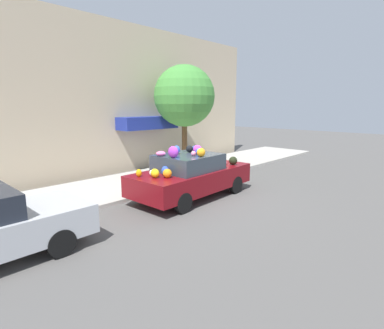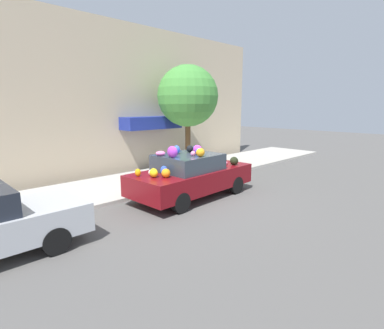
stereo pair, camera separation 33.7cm
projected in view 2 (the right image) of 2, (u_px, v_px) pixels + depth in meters
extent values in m
plane|color=#565451|center=(192.00, 197.00, 9.78)|extent=(60.00, 60.00, 0.00)
cube|color=#B2ADA3|center=(144.00, 181.00, 11.67)|extent=(24.00, 3.20, 0.11)
cube|color=#C6B293|center=(111.00, 99.00, 12.65)|extent=(18.00, 0.30, 6.41)
cube|color=navy|center=(152.00, 123.00, 13.57)|extent=(2.87, 0.90, 0.55)
cylinder|color=brown|center=(188.00, 143.00, 13.68)|extent=(0.24, 0.24, 2.30)
sphere|color=#47933D|center=(188.00, 96.00, 13.28)|extent=(2.71, 2.71, 2.71)
cylinder|color=red|center=(154.00, 180.00, 10.41)|extent=(0.20, 0.20, 0.55)
sphere|color=red|center=(153.00, 171.00, 10.35)|extent=(0.18, 0.18, 0.18)
cube|color=maroon|center=(192.00, 179.00, 9.68)|extent=(4.27, 1.95, 0.63)
cube|color=#333D47|center=(188.00, 162.00, 9.45)|extent=(1.95, 1.65, 0.50)
cylinder|color=black|center=(200.00, 177.00, 11.22)|extent=(0.59, 0.20, 0.59)
cylinder|color=black|center=(236.00, 185.00, 10.11)|extent=(0.59, 0.20, 0.59)
cylinder|color=black|center=(144.00, 191.00, 9.37)|extent=(0.59, 0.20, 0.59)
cylinder|color=black|center=(181.00, 203.00, 8.25)|extent=(0.59, 0.20, 0.59)
ellipsoid|color=blue|center=(196.00, 149.00, 10.01)|extent=(0.41, 0.44, 0.19)
sphere|color=blue|center=(199.00, 151.00, 9.38)|extent=(0.21, 0.21, 0.20)
sphere|color=brown|center=(202.00, 160.00, 10.86)|extent=(0.23, 0.23, 0.16)
sphere|color=orange|center=(166.00, 173.00, 8.45)|extent=(0.28, 0.28, 0.26)
sphere|color=white|center=(151.00, 173.00, 8.72)|extent=(0.22, 0.22, 0.17)
sphere|color=purple|center=(197.00, 149.00, 9.50)|extent=(0.36, 0.36, 0.28)
ellipsoid|color=brown|center=(215.00, 160.00, 10.63)|extent=(0.35, 0.31, 0.19)
ellipsoid|color=#F3A311|center=(138.00, 173.00, 8.60)|extent=(0.22, 0.22, 0.22)
sphere|color=black|center=(234.00, 161.00, 10.25)|extent=(0.40, 0.40, 0.29)
ellipsoid|color=blue|center=(176.00, 150.00, 9.44)|extent=(0.36, 0.32, 0.27)
ellipsoid|color=blue|center=(164.00, 171.00, 8.64)|extent=(0.31, 0.31, 0.30)
ellipsoid|color=purple|center=(172.00, 152.00, 8.76)|extent=(0.29, 0.37, 0.34)
ellipsoid|color=yellow|center=(154.00, 173.00, 8.48)|extent=(0.30, 0.36, 0.26)
sphere|color=black|center=(190.00, 149.00, 9.81)|extent=(0.29, 0.29, 0.23)
ellipsoid|color=pink|center=(160.00, 153.00, 9.12)|extent=(0.37, 0.35, 0.15)
sphere|color=pink|center=(193.00, 153.00, 9.09)|extent=(0.17, 0.17, 0.15)
ellipsoid|color=pink|center=(226.00, 163.00, 10.32)|extent=(0.17, 0.19, 0.12)
sphere|color=orange|center=(200.00, 152.00, 8.94)|extent=(0.30, 0.30, 0.26)
cylinder|color=black|center=(31.00, 220.00, 7.04)|extent=(0.57, 0.18, 0.56)
cylinder|color=black|center=(56.00, 241.00, 5.95)|extent=(0.57, 0.18, 0.56)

